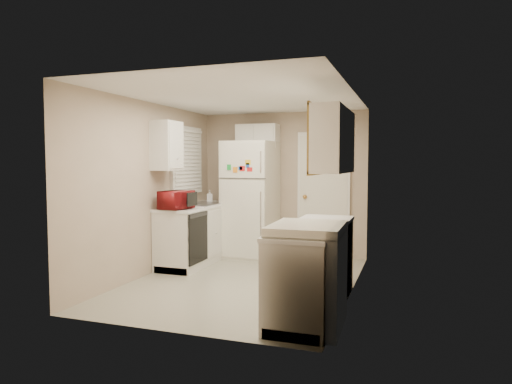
% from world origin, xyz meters
% --- Properties ---
extents(floor, '(3.80, 3.80, 0.00)m').
position_xyz_m(floor, '(0.00, 0.00, 0.00)').
color(floor, '#B1AE99').
rests_on(floor, ground).
extents(ceiling, '(3.80, 3.80, 0.00)m').
position_xyz_m(ceiling, '(0.00, 0.00, 2.40)').
color(ceiling, white).
rests_on(ceiling, floor).
extents(wall_left, '(3.80, 3.80, 0.00)m').
position_xyz_m(wall_left, '(-1.40, 0.00, 1.20)').
color(wall_left, tan).
rests_on(wall_left, floor).
extents(wall_right, '(3.80, 3.80, 0.00)m').
position_xyz_m(wall_right, '(1.40, 0.00, 1.20)').
color(wall_right, tan).
rests_on(wall_right, floor).
extents(wall_back, '(2.80, 2.80, 0.00)m').
position_xyz_m(wall_back, '(0.00, 1.90, 1.20)').
color(wall_back, tan).
rests_on(wall_back, floor).
extents(wall_front, '(2.80, 2.80, 0.00)m').
position_xyz_m(wall_front, '(0.00, -1.90, 1.20)').
color(wall_front, tan).
rests_on(wall_front, floor).
extents(left_counter, '(0.60, 1.80, 0.90)m').
position_xyz_m(left_counter, '(-1.10, 0.90, 0.45)').
color(left_counter, silver).
rests_on(left_counter, floor).
extents(dishwasher, '(0.03, 0.58, 0.72)m').
position_xyz_m(dishwasher, '(-0.81, 0.30, 0.49)').
color(dishwasher, black).
rests_on(dishwasher, floor).
extents(sink, '(0.54, 0.74, 0.16)m').
position_xyz_m(sink, '(-1.10, 1.05, 0.86)').
color(sink, gray).
rests_on(sink, left_counter).
extents(microwave, '(0.50, 0.32, 0.31)m').
position_xyz_m(microwave, '(-1.10, 0.20, 1.05)').
color(microwave, maroon).
rests_on(microwave, left_counter).
extents(soap_bottle, '(0.12, 0.12, 0.20)m').
position_xyz_m(soap_bottle, '(-1.15, 1.44, 1.00)').
color(soap_bottle, white).
rests_on(soap_bottle, left_counter).
extents(window_blinds, '(0.10, 0.98, 1.08)m').
position_xyz_m(window_blinds, '(-1.36, 1.05, 1.60)').
color(window_blinds, silver).
rests_on(window_blinds, wall_left).
extents(upper_cabinet_left, '(0.30, 0.45, 0.70)m').
position_xyz_m(upper_cabinet_left, '(-1.25, 0.22, 1.80)').
color(upper_cabinet_left, silver).
rests_on(upper_cabinet_left, wall_left).
extents(refrigerator, '(0.81, 0.79, 1.91)m').
position_xyz_m(refrigerator, '(-0.45, 1.52, 0.95)').
color(refrigerator, silver).
rests_on(refrigerator, floor).
extents(cabinet_over_fridge, '(0.70, 0.30, 0.40)m').
position_xyz_m(cabinet_over_fridge, '(-0.40, 1.75, 2.00)').
color(cabinet_over_fridge, silver).
rests_on(cabinet_over_fridge, wall_back).
extents(interior_door, '(0.86, 0.06, 2.08)m').
position_xyz_m(interior_door, '(0.70, 1.86, 1.02)').
color(interior_door, silver).
rests_on(interior_door, floor).
extents(right_counter, '(0.60, 2.00, 0.90)m').
position_xyz_m(right_counter, '(1.10, -0.80, 0.45)').
color(right_counter, silver).
rests_on(right_counter, floor).
extents(stove, '(0.69, 0.84, 1.00)m').
position_xyz_m(stove, '(1.15, -1.35, 0.50)').
color(stove, silver).
rests_on(stove, floor).
extents(upper_cabinet_right, '(0.30, 1.20, 0.70)m').
position_xyz_m(upper_cabinet_right, '(1.25, -0.50, 1.80)').
color(upper_cabinet_right, silver).
rests_on(upper_cabinet_right, wall_right).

